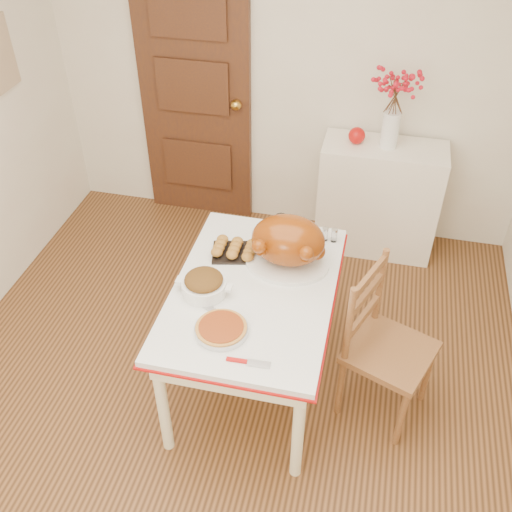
% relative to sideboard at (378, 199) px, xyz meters
% --- Properties ---
extents(floor, '(3.50, 4.00, 0.00)m').
position_rel_sideboard_xyz_m(floor, '(-0.74, -1.78, -0.43)').
color(floor, '#432713').
rests_on(floor, ground).
extents(wall_back, '(3.50, 0.00, 2.50)m').
position_rel_sideboard_xyz_m(wall_back, '(-0.74, 0.22, 0.82)').
color(wall_back, '#ECE6CE').
rests_on(wall_back, ground).
extents(door_back, '(0.85, 0.06, 2.06)m').
position_rel_sideboard_xyz_m(door_back, '(-1.44, 0.19, 0.60)').
color(door_back, '#3A2017').
rests_on(door_back, ground).
extents(sideboard, '(0.87, 0.39, 0.87)m').
position_rel_sideboard_xyz_m(sideboard, '(0.00, 0.00, 0.00)').
color(sideboard, white).
rests_on(sideboard, floor).
extents(kitchen_table, '(0.87, 1.26, 0.76)m').
position_rel_sideboard_xyz_m(kitchen_table, '(-0.59, -1.51, -0.06)').
color(kitchen_table, white).
rests_on(kitchen_table, floor).
extents(chair_oak, '(0.55, 0.55, 0.96)m').
position_rel_sideboard_xyz_m(chair_oak, '(0.17, -1.53, 0.05)').
color(chair_oak, brown).
rests_on(chair_oak, floor).
extents(berry_vase, '(0.28, 0.28, 0.53)m').
position_rel_sideboard_xyz_m(berry_vase, '(0.01, 0.00, 0.70)').
color(berry_vase, white).
rests_on(berry_vase, sideboard).
extents(apple, '(0.12, 0.12, 0.12)m').
position_rel_sideboard_xyz_m(apple, '(-0.21, 0.00, 0.49)').
color(apple, '#B90E0C').
rests_on(apple, sideboard).
extents(turkey_platter, '(0.51, 0.42, 0.30)m').
position_rel_sideboard_xyz_m(turkey_platter, '(-0.46, -1.27, 0.47)').
color(turkey_platter, '#742401').
rests_on(turkey_platter, kitchen_table).
extents(pumpkin_pie, '(0.33, 0.33, 0.05)m').
position_rel_sideboard_xyz_m(pumpkin_pie, '(-0.67, -1.86, 0.35)').
color(pumpkin_pie, maroon).
rests_on(pumpkin_pie, kitchen_table).
extents(stuffing_dish, '(0.35, 0.31, 0.12)m').
position_rel_sideboard_xyz_m(stuffing_dish, '(-0.84, -1.60, 0.38)').
color(stuffing_dish, '#5A3A10').
rests_on(stuffing_dish, kitchen_table).
extents(rolls_tray, '(0.29, 0.25, 0.07)m').
position_rel_sideboard_xyz_m(rolls_tray, '(-0.76, -1.25, 0.36)').
color(rolls_tray, '#995D1C').
rests_on(rolls_tray, kitchen_table).
extents(pie_server, '(0.21, 0.07, 0.01)m').
position_rel_sideboard_xyz_m(pie_server, '(-0.50, -2.02, 0.33)').
color(pie_server, silver).
rests_on(pie_server, kitchen_table).
extents(carving_knife, '(0.24, 0.17, 0.01)m').
position_rel_sideboard_xyz_m(carving_knife, '(-0.78, -1.72, 0.33)').
color(carving_knife, silver).
rests_on(carving_knife, kitchen_table).
extents(drinking_glass, '(0.08, 0.08, 0.12)m').
position_rel_sideboard_xyz_m(drinking_glass, '(-0.55, -1.00, 0.38)').
color(drinking_glass, white).
rests_on(drinking_glass, kitchen_table).
extents(shaker_pair, '(0.09, 0.06, 0.09)m').
position_rel_sideboard_xyz_m(shaker_pair, '(-0.26, -1.01, 0.37)').
color(shaker_pair, white).
rests_on(shaker_pair, kitchen_table).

